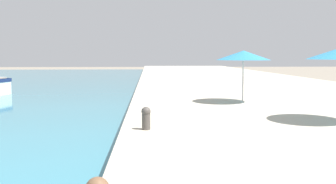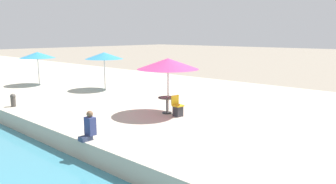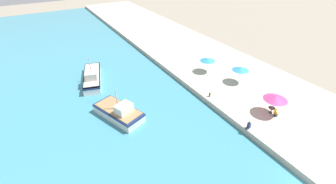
{
  "view_description": "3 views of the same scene",
  "coord_description": "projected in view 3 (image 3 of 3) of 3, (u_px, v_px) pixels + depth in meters",
  "views": [
    {
      "loc": [
        0.81,
        4.45,
        2.83
      ],
      "look_at": [
        1.5,
        17.77,
        1.54
      ],
      "focal_mm": 40.0,
      "sensor_mm": 36.0,
      "label": 1
    },
    {
      "loc": [
        -5.78,
        -1.44,
        4.27
      ],
      "look_at": [
        4.82,
        8.29,
        1.74
      ],
      "focal_mm": 35.0,
      "sensor_mm": 36.0,
      "label": 2
    },
    {
      "loc": [
        -16.98,
        -3.88,
        17.67
      ],
      "look_at": [
        -4.0,
        18.0,
        1.34
      ],
      "focal_mm": 24.0,
      "sensor_mm": 36.0,
      "label": 3
    }
  ],
  "objects": [
    {
      "name": "cafe_umbrella_pink",
      "position": [
        276.0,
        98.0,
        26.09
      ],
      "size": [
        2.74,
        2.74,
        2.51
      ],
      "color": "#B7B7B7",
      "rests_on": "quay_promenade"
    },
    {
      "name": "fishing_boat_near",
      "position": [
        119.0,
        112.0,
        27.38
      ],
      "size": [
        4.93,
        7.07,
        4.05
      ],
      "rotation": [
        0.0,
        0.0,
        0.36
      ],
      "color": "silver",
      "rests_on": "water_basin"
    },
    {
      "name": "fishing_boat_mid",
      "position": [
        92.0,
        77.0,
        34.74
      ],
      "size": [
        4.61,
        8.82,
        4.11
      ],
      "rotation": [
        0.0,
        0.0,
        -0.27
      ],
      "color": "white",
      "rests_on": "water_basin"
    },
    {
      "name": "person_at_quay",
      "position": [
        249.0,
        126.0,
        24.76
      ],
      "size": [
        0.54,
        0.36,
        1.0
      ],
      "color": "#333D5B",
      "rests_on": "quay_promenade"
    },
    {
      "name": "quay_promenade",
      "position": [
        171.0,
        41.0,
        49.66
      ],
      "size": [
        16.0,
        90.0,
        0.74
      ],
      "color": "#BCB29E",
      "rests_on": "ground_plane"
    },
    {
      "name": "cafe_table",
      "position": [
        271.0,
        109.0,
        27.13
      ],
      "size": [
        0.8,
        0.8,
        0.74
      ],
      "color": "#333338",
      "rests_on": "quay_promenade"
    },
    {
      "name": "mooring_bollard",
      "position": [
        210.0,
        94.0,
        30.2
      ],
      "size": [
        0.26,
        0.26,
        0.65
      ],
      "color": "#4C4742",
      "rests_on": "quay_promenade"
    },
    {
      "name": "cafe_chair_left",
      "position": [
        276.0,
        114.0,
        26.68
      ],
      "size": [
        0.45,
        0.48,
        0.91
      ],
      "rotation": [
        0.0,
        0.0,
        3.01
      ],
      "color": "#2D2D33",
      "rests_on": "quay_promenade"
    },
    {
      "name": "cafe_umbrella_white",
      "position": [
        241.0,
        69.0,
        32.51
      ],
      "size": [
        2.43,
        2.43,
        2.41
      ],
      "color": "#B7B7B7",
      "rests_on": "quay_promenade"
    },
    {
      "name": "cafe_umbrella_striped",
      "position": [
        208.0,
        60.0,
        35.42
      ],
      "size": [
        2.41,
        2.41,
        2.33
      ],
      "color": "#B7B7B7",
      "rests_on": "quay_promenade"
    }
  ]
}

